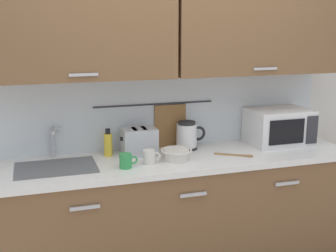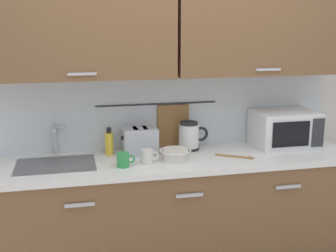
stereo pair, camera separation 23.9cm
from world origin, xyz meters
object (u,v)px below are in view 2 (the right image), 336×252
mug_near_sink (148,157)px  mixing_bowl (176,154)px  toaster (140,141)px  mug_by_kettle (123,160)px  electric_kettle (189,136)px  microwave (284,129)px  dish_soap_bottle (109,143)px  wooden_spoon (239,157)px

mug_near_sink → mixing_bowl: bearing=7.4°
toaster → mug_by_kettle: toaster is taller
mug_near_sink → toaster: 0.24m
electric_kettle → mixing_bowl: size_ratio=1.06×
microwave → mixing_bowl: (-0.89, -0.17, -0.09)m
dish_soap_bottle → mug_by_kettle: (0.06, -0.30, -0.04)m
mug_near_sink → toaster: (-0.01, 0.23, 0.05)m
microwave → toaster: bearing=178.1°
mug_by_kettle → mug_near_sink: bearing=12.1°
dish_soap_bottle → mixing_bowl: (0.43, -0.24, -0.04)m
electric_kettle → mug_near_sink: size_ratio=1.89×
electric_kettle → mug_by_kettle: 0.61m
electric_kettle → wooden_spoon: size_ratio=0.91×
toaster → wooden_spoon: 0.71m
microwave → mixing_bowl: 0.91m
electric_kettle → dish_soap_bottle: 0.59m
mixing_bowl → wooden_spoon: 0.45m
dish_soap_bottle → mixing_bowl: bearing=-29.3°
dish_soap_bottle → mixing_bowl: dish_soap_bottle is taller
mug_near_sink → mug_by_kettle: (-0.17, -0.04, 0.00)m
mixing_bowl → toaster: toaster is taller
microwave → electric_kettle: bearing=174.5°
wooden_spoon → electric_kettle: bearing=135.3°
toaster → microwave: bearing=-1.9°
mixing_bowl → dish_soap_bottle: bearing=150.7°
mixing_bowl → microwave: bearing=11.0°
electric_kettle → mug_by_kettle: size_ratio=1.89×
electric_kettle → mug_by_kettle: electric_kettle is taller
mug_by_kettle → microwave: bearing=10.6°
electric_kettle → mixing_bowl: (-0.16, -0.24, -0.06)m
dish_soap_bottle → mug_near_sink: bearing=-49.2°
mug_near_sink → mixing_bowl: (0.20, 0.03, -0.00)m
electric_kettle → toaster: bearing=-174.8°
electric_kettle → dish_soap_bottle: bearing=-179.7°
mug_by_kettle → wooden_spoon: size_ratio=0.48×
microwave → toaster: size_ratio=1.80×
mixing_bowl → wooden_spoon: (0.45, -0.04, -0.04)m
electric_kettle → mug_near_sink: bearing=-143.5°
electric_kettle → mixing_bowl: 0.30m
mug_near_sink → microwave: bearing=10.3°
electric_kettle → wooden_spoon: bearing=-44.7°
mixing_bowl → mug_by_kettle: bearing=-170.5°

